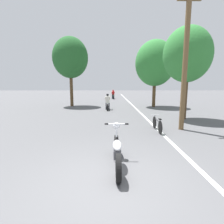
{
  "coord_description": "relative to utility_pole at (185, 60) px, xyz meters",
  "views": [
    {
      "loc": [
        -0.02,
        -3.88,
        2.27
      ],
      "look_at": [
        0.05,
        4.67,
        0.9
      ],
      "focal_mm": 28.0,
      "sensor_mm": 36.0,
      "label": 1
    }
  ],
  "objects": [
    {
      "name": "roadside_tree_right_near",
      "position": [
        1.23,
        2.69,
        0.64
      ],
      "size": [
        2.99,
        2.69,
        5.82
      ],
      "color": "#513A23",
      "rests_on": "ground"
    },
    {
      "name": "roadside_tree_right_far",
      "position": [
        0.8,
        9.0,
        0.86
      ],
      "size": [
        3.87,
        3.48,
        6.52
      ],
      "color": "#513A23",
      "rests_on": "ground"
    },
    {
      "name": "ground_plane",
      "position": [
        -3.55,
        -4.69,
        -3.42
      ],
      "size": [
        120.0,
        120.0,
        0.0
      ],
      "primitive_type": "plane",
      "color": "#515154"
    },
    {
      "name": "lane_stripe_edge",
      "position": [
        -1.19,
        7.98,
        -3.42
      ],
      "size": [
        0.14,
        48.0,
        0.01
      ],
      "primitive_type": "cube",
      "color": "white",
      "rests_on": "ground"
    },
    {
      "name": "utility_pole",
      "position": [
        0.0,
        0.0,
        0.0
      ],
      "size": [
        1.1,
        0.24,
        6.67
      ],
      "color": "brown",
      "rests_on": "ground"
    },
    {
      "name": "motorcycle_foreground",
      "position": [
        -3.39,
        -3.97,
        -2.98
      ],
      "size": [
        0.72,
        2.14,
        1.11
      ],
      "color": "black",
      "rests_on": "ground"
    },
    {
      "name": "roadside_tree_left",
      "position": [
        -7.63,
        9.67,
        1.46
      ],
      "size": [
        3.56,
        3.2,
        6.95
      ],
      "color": "#513A23",
      "rests_on": "ground"
    },
    {
      "name": "motorcycle_rider_lead",
      "position": [
        -3.84,
        7.02,
        -2.89
      ],
      "size": [
        0.5,
        2.02,
        1.43
      ],
      "color": "black",
      "rests_on": "ground"
    },
    {
      "name": "bicycle_parked",
      "position": [
        -1.3,
        -0.3,
        -3.09
      ],
      "size": [
        0.44,
        1.67,
        0.72
      ],
      "color": "black",
      "rests_on": "ground"
    },
    {
      "name": "motorcycle_rider_far",
      "position": [
        -3.17,
        18.75,
        -2.89
      ],
      "size": [
        0.5,
        2.07,
        1.4
      ],
      "color": "black",
      "rests_on": "ground"
    }
  ]
}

